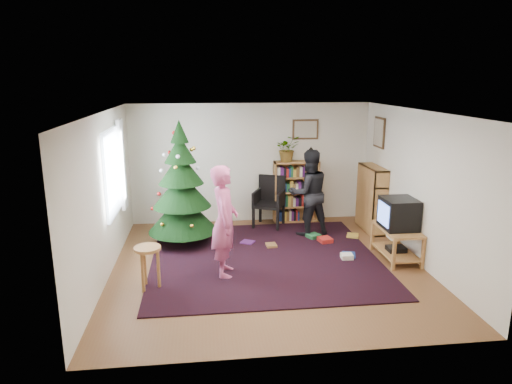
{
  "coord_description": "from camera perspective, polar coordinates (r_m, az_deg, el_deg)",
  "views": [
    {
      "loc": [
        -1.01,
        -6.9,
        3.0
      ],
      "look_at": [
        -0.11,
        0.61,
        1.1
      ],
      "focal_mm": 32.0,
      "sensor_mm": 36.0,
      "label": 1
    }
  ],
  "objects": [
    {
      "name": "bookshelf_back",
      "position": [
        9.73,
        5.02,
        0.15
      ],
      "size": [
        0.95,
        0.3,
        1.3
      ],
      "color": "#AD7A3D",
      "rests_on": "floor"
    },
    {
      "name": "window_pane",
      "position": [
        7.79,
        -17.49,
        2.33
      ],
      "size": [
        0.04,
        1.2,
        1.4
      ],
      "primitive_type": "cube",
      "color": "silver",
      "rests_on": "wall_left"
    },
    {
      "name": "potted_plant",
      "position": [
        9.51,
        3.95,
        5.43
      ],
      "size": [
        0.52,
        0.46,
        0.54
      ],
      "primitive_type": "imported",
      "rotation": [
        0.0,
        0.0,
        0.07
      ],
      "color": "gray",
      "rests_on": "bookshelf_back"
    },
    {
      "name": "floor",
      "position": [
        7.59,
        1.41,
        -9.19
      ],
      "size": [
        5.0,
        5.0,
        0.0
      ],
      "primitive_type": "plane",
      "color": "brown",
      "rests_on": "ground"
    },
    {
      "name": "table_lamp",
      "position": [
        9.63,
        6.88,
        5.07
      ],
      "size": [
        0.23,
        0.23,
        0.31
      ],
      "color": "#A57F33",
      "rests_on": "bookshelf_back"
    },
    {
      "name": "christmas_tree",
      "position": [
        8.39,
        -9.27,
        -0.19
      ],
      "size": [
        1.26,
        1.26,
        2.29
      ],
      "rotation": [
        0.0,
        0.0,
        0.4
      ],
      "color": "#3F2816",
      "rests_on": "rug"
    },
    {
      "name": "person_by_chair",
      "position": [
        8.85,
        6.59,
        -0.11
      ],
      "size": [
        0.93,
        0.78,
        1.69
      ],
      "primitive_type": "imported",
      "rotation": [
        0.0,
        0.0,
        3.34
      ],
      "color": "black",
      "rests_on": "rug"
    },
    {
      "name": "crt_tv",
      "position": [
        7.96,
        17.41,
        -2.57
      ],
      "size": [
        0.54,
        0.58,
        0.51
      ],
      "color": "black",
      "rests_on": "tv_stand"
    },
    {
      "name": "ceiling",
      "position": [
        6.99,
        1.54,
        9.99
      ],
      "size": [
        5.0,
        5.0,
        0.0
      ],
      "primitive_type": "plane",
      "rotation": [
        3.14,
        0.0,
        0.0
      ],
      "color": "white",
      "rests_on": "wall_back"
    },
    {
      "name": "rug",
      "position": [
        7.86,
        1.1,
        -8.26
      ],
      "size": [
        3.8,
        3.6,
        0.02
      ],
      "primitive_type": "cube",
      "color": "black",
      "rests_on": "floor"
    },
    {
      "name": "wall_right",
      "position": [
        7.93,
        19.64,
        0.52
      ],
      "size": [
        0.02,
        5.0,
        2.5
      ],
      "primitive_type": "cube",
      "color": "silver",
      "rests_on": "floor"
    },
    {
      "name": "tv_stand",
      "position": [
        8.11,
        17.19,
        -5.79
      ],
      "size": [
        0.55,
        0.99,
        0.55
      ],
      "color": "#AD7A3D",
      "rests_on": "floor"
    },
    {
      "name": "bookshelf_right",
      "position": [
        9.43,
        14.24,
        -0.69
      ],
      "size": [
        0.3,
        0.95,
        1.3
      ],
      "rotation": [
        0.0,
        0.0,
        1.57
      ],
      "color": "#AD7A3D",
      "rests_on": "floor"
    },
    {
      "name": "wall_front",
      "position": [
        4.84,
        5.73,
        -7.18
      ],
      "size": [
        5.0,
        0.02,
        2.5
      ],
      "primitive_type": "cube",
      "color": "silver",
      "rests_on": "floor"
    },
    {
      "name": "person_standing",
      "position": [
        6.99,
        -3.96,
        -3.67
      ],
      "size": [
        0.46,
        0.66,
        1.74
      ],
      "primitive_type": "imported",
      "rotation": [
        0.0,
        0.0,
        1.5
      ],
      "color": "#BE4C7A",
      "rests_on": "rug"
    },
    {
      "name": "stool",
      "position": [
        6.81,
        -13.36,
        -7.85
      ],
      "size": [
        0.39,
        0.39,
        0.65
      ],
      "color": "#AD7A3D",
      "rests_on": "floor"
    },
    {
      "name": "curtain",
      "position": [
        8.46,
        -16.39,
        3.31
      ],
      "size": [
        0.06,
        0.35,
        1.6
      ],
      "primitive_type": "cube",
      "color": "white",
      "rests_on": "wall_left"
    },
    {
      "name": "wall_back",
      "position": [
        9.61,
        -0.66,
        3.61
      ],
      "size": [
        5.0,
        0.02,
        2.5
      ],
      "primitive_type": "cube",
      "color": "silver",
      "rests_on": "floor"
    },
    {
      "name": "wall_left",
      "position": [
        7.27,
        -18.42,
        -0.56
      ],
      "size": [
        0.02,
        5.0,
        2.5
      ],
      "primitive_type": "cube",
      "color": "silver",
      "rests_on": "floor"
    },
    {
      "name": "picture_right",
      "position": [
        9.38,
        15.17,
        7.19
      ],
      "size": [
        0.03,
        0.5,
        0.6
      ],
      "color": "#4C3319",
      "rests_on": "wall_right"
    },
    {
      "name": "picture_back",
      "position": [
        9.68,
        6.2,
        7.79
      ],
      "size": [
        0.55,
        0.03,
        0.42
      ],
      "color": "#4C3319",
      "rests_on": "wall_back"
    },
    {
      "name": "floor_clutter",
      "position": [
        8.48,
        7.34,
        -6.47
      ],
      "size": [
        2.25,
        1.29,
        0.08
      ],
      "color": "#A51E19",
      "rests_on": "rug"
    },
    {
      "name": "armchair",
      "position": [
        9.45,
        1.51,
        -0.87
      ],
      "size": [
        0.75,
        0.77,
        1.04
      ],
      "rotation": [
        0.0,
        0.0,
        -0.41
      ],
      "color": "black",
      "rests_on": "rug"
    }
  ]
}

